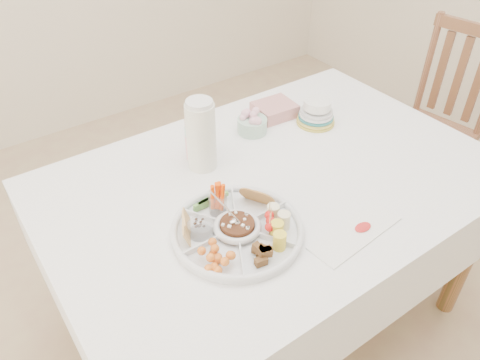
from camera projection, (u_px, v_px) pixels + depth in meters
floor at (267, 314)px, 2.04m from camera, size 4.00×4.00×0.00m
dining_table at (271, 254)px, 1.81m from camera, size 1.52×1.02×0.76m
chair at (431, 127)px, 2.33m from camera, size 0.47×0.47×0.98m
party_tray at (237, 228)px, 1.35m from camera, size 0.38×0.38×0.04m
bean_dip at (237, 226)px, 1.34m from camera, size 0.10×0.10×0.04m
tortillas at (255, 196)px, 1.43m from camera, size 0.09×0.09×0.05m
carrot_cucumber at (212, 194)px, 1.41m from camera, size 0.11×0.11×0.10m
pita_raisins at (192, 226)px, 1.33m from camera, size 0.11×0.11×0.06m
cherries at (217, 256)px, 1.25m from camera, size 0.11×0.11×0.04m
granola_chunks at (265, 252)px, 1.26m from camera, size 0.09×0.09×0.04m
banana_tomato at (282, 216)px, 1.34m from camera, size 0.12×0.12×0.10m
cup_stack at (195, 134)px, 1.60m from camera, size 0.08×0.08×0.20m
thermos at (201, 134)px, 1.55m from camera, size 0.11×0.11×0.26m
flower_bowl at (252, 122)px, 1.77m from camera, size 0.12×0.12×0.08m
napkin_stack at (275, 110)px, 1.88m from camera, size 0.16×0.14×0.05m
plate_stack at (316, 113)px, 1.82m from camera, size 0.16×0.16×0.10m
placemat at (355, 233)px, 1.36m from camera, size 0.32×0.13×0.01m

